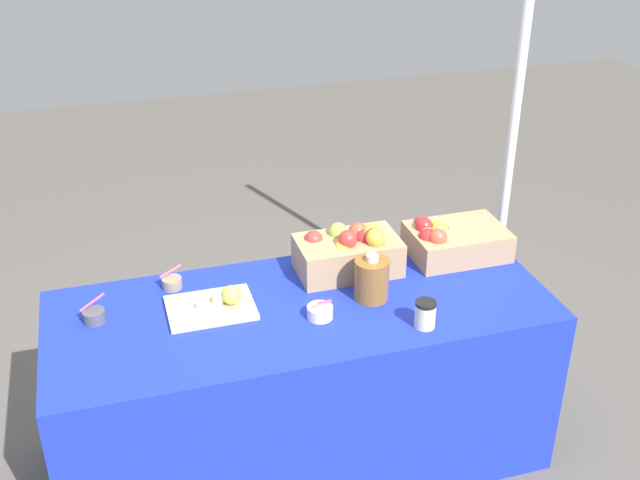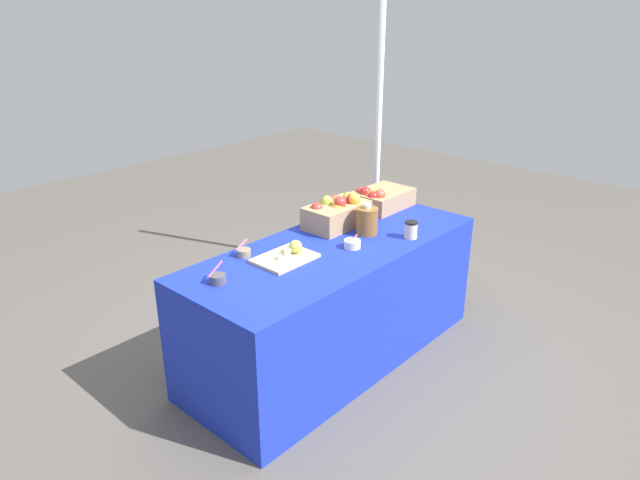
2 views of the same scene
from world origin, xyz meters
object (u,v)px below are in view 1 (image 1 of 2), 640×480
Objects in this scene: sample_bowl_mid at (172,283)px; tent_pole at (514,128)px; cutting_board_front at (215,305)px; coffee_cup at (425,314)px; apple_crate_middle at (348,251)px; apple_crate_left at (451,239)px; sample_bowl_far at (320,312)px; sample_bowl_near at (94,316)px; cider_jug at (372,279)px.

tent_pole is at bearing 10.59° from sample_bowl_mid.
cutting_board_front is 3.10× the size of coffee_cup.
cutting_board_front is at bearing -166.95° from apple_crate_middle.
apple_crate_left is 0.18× the size of tent_pole.
sample_bowl_mid is at bearing 143.47° from sample_bowl_far.
sample_bowl_far is 0.05× the size of tent_pole.
sample_bowl_near reaches higher than coffee_cup.
tent_pole is (1.48, 0.50, 0.37)m from cutting_board_front.
apple_crate_left is at bearing 27.29° from cider_jug.
apple_crate_left is at bearing 3.42° from sample_bowl_near.
apple_crate_middle is at bearing -157.80° from tent_pole.
cider_jug is (0.23, 0.07, 0.06)m from sample_bowl_far.
apple_crate_middle is 3.87× the size of sample_bowl_near.
apple_crate_left is 0.73m from sample_bowl_far.
coffee_cup is at bearing -124.28° from apple_crate_left.
sample_bowl_mid is (-1.15, 0.07, -0.05)m from apple_crate_left.
sample_bowl_mid is 0.04× the size of tent_pole.
tent_pole reaches higher than sample_bowl_far.
cider_jug is (1.02, -0.14, 0.06)m from sample_bowl_near.
tent_pole is at bearing 30.88° from sample_bowl_far.
apple_crate_middle is at bearing 95.06° from cider_jug.
apple_crate_middle is at bearing 4.84° from sample_bowl_near.
tent_pole is (1.12, 0.67, 0.36)m from sample_bowl_far.
sample_bowl_near is (-1.46, -0.09, -0.05)m from apple_crate_left.
sample_bowl_mid is 0.48× the size of cider_jug.
cider_jug is at bearing -84.94° from apple_crate_middle.
sample_bowl_far is at bearing -14.86° from sample_bowl_near.
cutting_board_front is at bearing 171.19° from cider_jug.
apple_crate_middle reaches higher than coffee_cup.
sample_bowl_near is at bearing 161.85° from coffee_cup.
apple_crate_left is 0.56m from coffee_cup.
cider_jug is at bearing -152.71° from apple_crate_left.
coffee_cup is at bearing -132.86° from tent_pole.
sample_bowl_mid is 0.99m from coffee_cup.
cider_jug is 1.11m from tent_pole.
sample_bowl_near is at bearing 172.37° from cider_jug.
coffee_cup is at bearing -73.13° from apple_crate_middle.
cutting_board_front is at bearing -56.11° from sample_bowl_mid.
tent_pole reaches higher than cider_jug.
apple_crate_middle is (-0.45, -0.00, 0.02)m from apple_crate_left.
apple_crate_middle is 0.22m from cider_jug.
tent_pole reaches higher than sample_bowl_near.
cutting_board_front is (-0.57, -0.13, -0.07)m from apple_crate_middle.
sample_bowl_near is at bearing -152.79° from sample_bowl_mid.
sample_bowl_mid is at bearing 147.79° from coffee_cup.
cutting_board_front is at bearing -172.55° from apple_crate_left.
tent_pole is at bearing 47.14° from coffee_cup.
apple_crate_middle is 0.37m from sample_bowl_far.
apple_crate_left is at bearing 24.32° from sample_bowl_far.
tent_pole is at bearing 33.67° from cider_jug.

